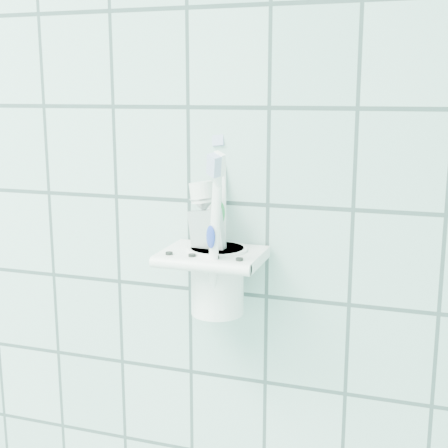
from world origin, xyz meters
name	(u,v)px	position (x,y,z in m)	size (l,w,h in m)	color
holder_bracket	(213,257)	(0.64, 1.15, 1.31)	(0.11, 0.10, 0.04)	white
cup	(217,277)	(0.65, 1.16, 1.28)	(0.07, 0.07, 0.08)	white
toothbrush_pink	(220,217)	(0.65, 1.15, 1.36)	(0.03, 0.07, 0.21)	white
toothbrush_blue	(203,223)	(0.63, 1.15, 1.35)	(0.03, 0.07, 0.19)	white
toothbrush_orange	(210,226)	(0.64, 1.14, 1.35)	(0.04, 0.06, 0.20)	white
toothpaste_tube	(216,237)	(0.65, 1.15, 1.33)	(0.05, 0.03, 0.15)	silver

